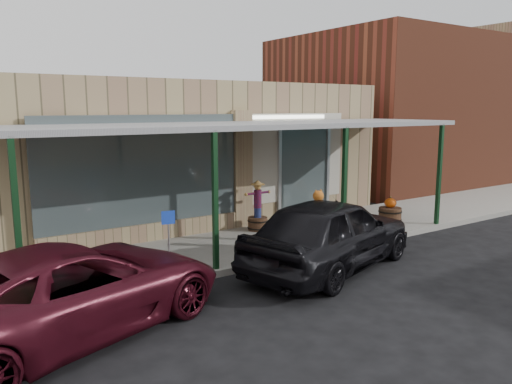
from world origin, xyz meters
TOP-DOWN VIEW (x-y plane):
  - ground at (0.00, 0.00)m, footprint 120.00×120.00m
  - sidewalk at (0.00, 3.60)m, footprint 40.00×3.20m
  - storefront at (-0.00, 8.16)m, footprint 12.00×6.25m
  - awning at (0.00, 3.56)m, footprint 12.00×3.00m
  - block_buildings_near at (2.01, 9.20)m, footprint 61.00×8.00m
  - barrel_scarecrow at (0.79, 4.43)m, footprint 0.81×0.70m
  - barrel_pumpkin at (4.55, 3.05)m, footprint 0.71×0.71m
  - handicap_sign at (-2.73, 2.40)m, footprint 0.27×0.08m
  - parked_sedan at (0.45, 1.14)m, footprint 5.09×3.21m
  - car_maroon at (-4.97, 1.05)m, footprint 5.59×3.89m

SIDE VIEW (x-z plane):
  - ground at x=0.00m, z-range 0.00..0.00m
  - sidewalk at x=0.00m, z-range 0.00..0.15m
  - barrel_pumpkin at x=4.55m, z-range 0.04..0.81m
  - barrel_scarecrow at x=0.79m, z-range -0.07..1.31m
  - car_maroon at x=-4.97m, z-range 0.00..1.42m
  - parked_sedan at x=0.45m, z-range 0.00..1.62m
  - handicap_sign at x=-2.73m, z-range 0.34..1.63m
  - storefront at x=0.00m, z-range -0.01..4.19m
  - awning at x=0.00m, z-range 1.49..4.53m
  - block_buildings_near at x=2.01m, z-range -0.23..7.77m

